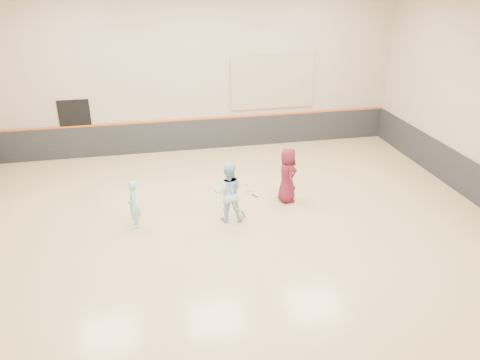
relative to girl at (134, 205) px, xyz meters
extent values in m
cube|color=tan|center=(2.52, -0.44, -0.78)|extent=(15.00, 12.00, 0.20)
cube|color=tan|center=(2.52, 5.57, 2.32)|extent=(15.00, 0.02, 6.00)
cube|color=tan|center=(2.52, -6.45, 2.32)|extent=(15.00, 0.02, 6.00)
cube|color=#232326|center=(2.52, 5.53, -0.08)|extent=(14.90, 0.04, 1.20)
cube|color=#232326|center=(9.99, -0.44, -0.08)|extent=(0.04, 11.90, 1.20)
cube|color=#D85914|center=(2.52, 5.52, 0.54)|extent=(14.90, 0.03, 0.06)
cube|color=tan|center=(5.32, 5.51, 1.82)|extent=(3.20, 0.08, 2.00)
cube|color=black|center=(-1.98, 5.54, 0.42)|extent=(1.10, 0.05, 2.20)
imported|color=#7FDCDC|center=(0.00, 0.00, 0.00)|extent=(0.33, 0.50, 1.36)
imported|color=#9ACEEE|center=(2.57, -0.15, 0.18)|extent=(0.91, 0.75, 1.72)
imported|color=maroon|center=(4.50, 0.66, 0.16)|extent=(0.55, 0.83, 1.68)
sphere|color=#D2DC33|center=(2.93, -0.21, -0.64)|extent=(0.07, 0.07, 0.07)
sphere|color=#B8D631|center=(4.57, 0.42, 0.33)|extent=(0.07, 0.07, 0.07)
sphere|color=yellow|center=(3.58, 1.98, -0.64)|extent=(0.07, 0.07, 0.07)
camera|label=1|loc=(0.54, -11.47, 5.87)|focal=35.00mm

